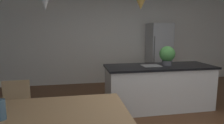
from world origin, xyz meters
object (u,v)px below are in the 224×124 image
at_px(kitchen_island, 159,86).
at_px(vase_on_dining_table, 1,110).
at_px(refrigerator, 159,54).
at_px(dining_table, 35,119).
at_px(potted_plant_on_island, 167,55).
at_px(chair_far_left, 15,109).

xyz_separation_m(kitchen_island, vase_on_dining_table, (-2.39, -1.73, 0.39)).
xyz_separation_m(kitchen_island, refrigerator, (0.81, 1.87, 0.46)).
xyz_separation_m(dining_table, potted_plant_on_island, (2.28, 1.63, 0.43)).
relative_size(kitchen_island, vase_on_dining_table, 11.06).
bearing_deg(chair_far_left, vase_on_dining_table, -80.17).
xyz_separation_m(chair_far_left, kitchen_island, (2.56, 0.77, -0.01)).
xyz_separation_m(potted_plant_on_island, vase_on_dining_table, (-2.56, -1.73, -0.27)).
relative_size(dining_table, potted_plant_on_island, 4.94).
height_order(refrigerator, vase_on_dining_table, refrigerator).
distance_m(chair_far_left, kitchen_island, 2.67).
distance_m(dining_table, vase_on_dining_table, 0.34).
relative_size(refrigerator, vase_on_dining_table, 9.20).
height_order(kitchen_island, potted_plant_on_island, potted_plant_on_island).
height_order(kitchen_island, vase_on_dining_table, vase_on_dining_table).
relative_size(refrigerator, potted_plant_on_island, 4.63).
xyz_separation_m(chair_far_left, potted_plant_on_island, (2.72, 0.77, 0.64)).
bearing_deg(refrigerator, kitchen_island, -113.51).
bearing_deg(vase_on_dining_table, chair_far_left, 99.83).
distance_m(dining_table, refrigerator, 4.57).
bearing_deg(dining_table, refrigerator, 50.06).
bearing_deg(chair_far_left, dining_table, -62.54).
distance_m(dining_table, potted_plant_on_island, 2.83).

